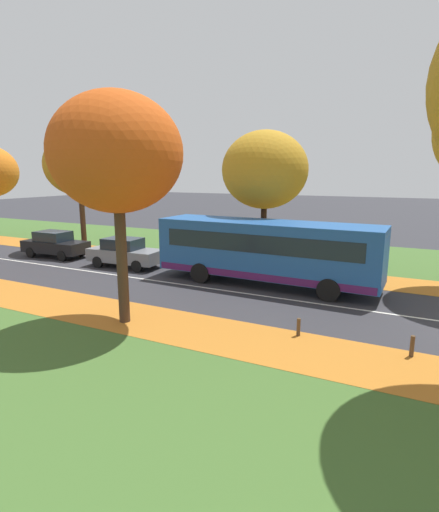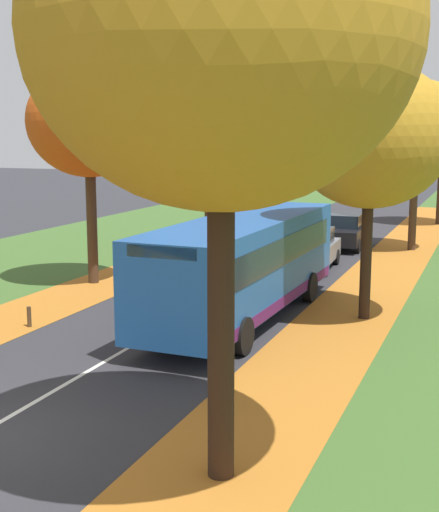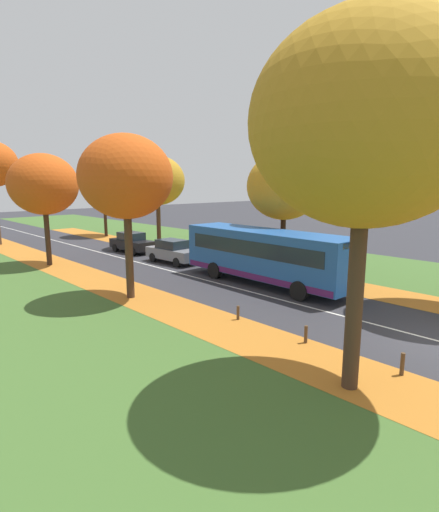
{
  "view_description": "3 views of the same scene",
  "coord_description": "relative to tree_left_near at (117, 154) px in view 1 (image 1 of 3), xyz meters",
  "views": [
    {
      "loc": [
        -15.52,
        3.43,
        5.15
      ],
      "look_at": [
        0.16,
        11.22,
        1.52
      ],
      "focal_mm": 28.0,
      "sensor_mm": 36.0,
      "label": 1
    },
    {
      "loc": [
        8.56,
        -9.65,
        5.45
      ],
      "look_at": [
        0.8,
        10.18,
        1.73
      ],
      "focal_mm": 50.0,
      "sensor_mm": 36.0,
      "label": 2
    },
    {
      "loc": [
        -14.85,
        -4.26,
        5.53
      ],
      "look_at": [
        0.46,
        11.85,
        1.45
      ],
      "focal_mm": 28.0,
      "sensor_mm": 36.0,
      "label": 3
    }
  ],
  "objects": [
    {
      "name": "tree_right_near",
      "position": [
        10.1,
        -1.44,
        -0.45
      ],
      "size": [
        4.6,
        4.6,
        7.41
      ],
      "color": "black",
      "rests_on": "ground"
    },
    {
      "name": "car_black_following",
      "position": [
        6.95,
        11.22,
        -4.97
      ],
      "size": [
        1.91,
        4.27,
        1.62
      ],
      "color": "black",
      "rests_on": "ground"
    },
    {
      "name": "road_centre_line",
      "position": [
        5.02,
        7.6,
        -5.78
      ],
      "size": [
        0.12,
        80.0,
        0.01
      ],
      "primitive_type": "cube",
      "color": "silver",
      "rests_on": "ground"
    },
    {
      "name": "car_grey_lead",
      "position": [
        6.75,
        5.53,
        -4.97
      ],
      "size": [
        1.94,
        4.28,
        1.62
      ],
      "color": "slate",
      "rests_on": "ground"
    },
    {
      "name": "tree_left_near",
      "position": [
        0.0,
        0.0,
        0.0
      ],
      "size": [
        4.36,
        4.36,
        7.77
      ],
      "color": "#422D1E",
      "rests_on": "ground"
    },
    {
      "name": "bus",
      "position": [
        6.81,
        -2.82,
        -4.08
      ],
      "size": [
        2.85,
        10.46,
        2.98
      ],
      "color": "#1E5199",
      "rests_on": "ground"
    },
    {
      "name": "bollard_third",
      "position": [
        1.44,
        -9.17,
        -5.46
      ],
      "size": [
        0.12,
        0.12,
        0.64
      ],
      "primitive_type": "cylinder",
      "color": "#4C3823",
      "rests_on": "ground"
    },
    {
      "name": "leaf_litter_left",
      "position": [
        0.42,
        1.6,
        -5.77
      ],
      "size": [
        2.8,
        60.0,
        0.0
      ],
      "primitive_type": "cube",
      "color": "#B26B23",
      "rests_on": "grass_verge_left"
    },
    {
      "name": "bollard_fourth",
      "position": [
        1.47,
        -5.86,
        -5.48
      ],
      "size": [
        0.12,
        0.12,
        0.59
      ],
      "primitive_type": "cylinder",
      "color": "#4C3823",
      "rests_on": "ground"
    },
    {
      "name": "leaf_litter_right",
      "position": [
        9.62,
        1.6,
        -5.77
      ],
      "size": [
        2.8,
        60.0,
        0.0
      ],
      "primitive_type": "cube",
      "color": "#B26B23",
      "rests_on": "grass_verge_right"
    },
    {
      "name": "grass_verge_right",
      "position": [
        14.22,
        7.6,
        -5.78
      ],
      "size": [
        12.0,
        90.0,
        0.01
      ],
      "primitive_type": "cube",
      "color": "#3D6028",
      "rests_on": "ground"
    },
    {
      "name": "tree_right_mid",
      "position": [
        9.96,
        11.78,
        -0.08
      ],
      "size": [
        4.61,
        4.61,
        7.8
      ],
      "color": "#422D1E",
      "rests_on": "ground"
    }
  ]
}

